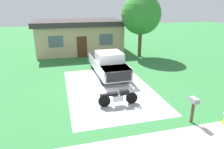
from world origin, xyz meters
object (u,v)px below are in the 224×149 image
motorcycle (119,97)px  pickup_truck (108,63)px  shade_tree (141,15)px  mailbox (194,104)px  neighbor_house (79,36)px

motorcycle → pickup_truck: bearing=83.0°
motorcycle → pickup_truck: size_ratio=0.39×
motorcycle → pickup_truck: pickup_truck is taller
motorcycle → pickup_truck: 5.09m
pickup_truck → shade_tree: shade_tree is taller
motorcycle → shade_tree: 11.62m
motorcycle → shade_tree: shade_tree is taller
motorcycle → mailbox: (2.82, -2.53, 0.51)m
shade_tree → neighbor_house: size_ratio=0.64×
motorcycle → mailbox: mailbox is taller
motorcycle → neighbor_house: size_ratio=0.23×
neighbor_house → mailbox: bearing=-77.9°
mailbox → shade_tree: size_ratio=0.20×
shade_tree → pickup_truck: bearing=-133.9°
neighbor_house → pickup_truck: bearing=-81.7°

